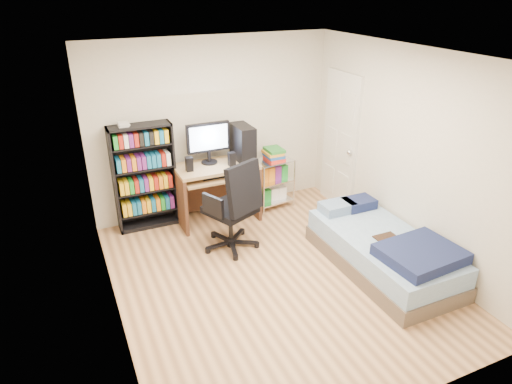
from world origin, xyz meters
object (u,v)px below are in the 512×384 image
bed (384,251)px  computer_desk (222,168)px  media_shelf (144,176)px  office_chair (234,221)px

bed → computer_desk: bearing=121.6°
media_shelf → bed: (2.31, -2.21, -0.51)m
media_shelf → office_chair: bearing=-50.2°
media_shelf → computer_desk: size_ratio=1.08×
office_chair → computer_desk: bearing=53.8°
computer_desk → bed: (1.25, -2.04, -0.52)m
office_chair → bed: 1.86m
computer_desk → bed: bearing=-58.4°
office_chair → bed: bearing=-63.1°
bed → media_shelf: bearing=136.2°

